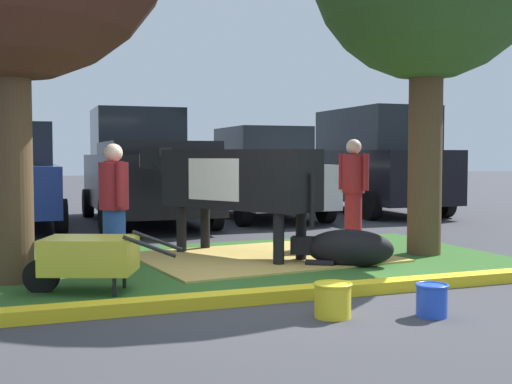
# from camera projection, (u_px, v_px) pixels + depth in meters

# --- Properties ---
(ground_plane) EXTENTS (80.00, 80.00, 0.00)m
(ground_plane) POSITION_uv_depth(u_px,v_px,m) (253.00, 294.00, 6.69)
(ground_plane) COLOR #38383D
(grass_island) EXTENTS (7.35, 4.01, 0.02)m
(grass_island) POSITION_uv_depth(u_px,v_px,m) (237.00, 264.00, 8.48)
(grass_island) COLOR #2D5B23
(grass_island) RESTS_ON ground
(curb_yellow) EXTENTS (8.55, 0.24, 0.12)m
(curb_yellow) POSITION_uv_depth(u_px,v_px,m) (308.00, 292.00, 6.47)
(curb_yellow) COLOR yellow
(curb_yellow) RESTS_ON ground
(hay_bedding) EXTENTS (3.46, 2.75, 0.04)m
(hay_bedding) POSITION_uv_depth(u_px,v_px,m) (264.00, 258.00, 8.89)
(hay_bedding) COLOR tan
(hay_bedding) RESTS_ON ground
(cow_holstein) EXTENTS (1.94, 2.87, 1.53)m
(cow_holstein) POSITION_uv_depth(u_px,v_px,m) (233.00, 180.00, 8.98)
(cow_holstein) COLOR black
(cow_holstein) RESTS_ON ground
(calf_lying) EXTENTS (1.26, 1.02, 0.48)m
(calf_lying) POSITION_uv_depth(u_px,v_px,m) (347.00, 248.00, 8.25)
(calf_lying) COLOR black
(calf_lying) RESTS_ON ground
(person_handler) EXTENTS (0.34, 0.52, 1.55)m
(person_handler) POSITION_uv_depth(u_px,v_px,m) (114.00, 206.00, 7.54)
(person_handler) COLOR #23478C
(person_handler) RESTS_ON ground
(person_visitor_near) EXTENTS (0.34, 0.49, 1.65)m
(person_visitor_near) POSITION_uv_depth(u_px,v_px,m) (353.00, 190.00, 9.87)
(person_visitor_near) COLOR maroon
(person_visitor_near) RESTS_ON ground
(wheelbarrow) EXTENTS (1.59, 1.01, 0.63)m
(wheelbarrow) POSITION_uv_depth(u_px,v_px,m) (87.00, 256.00, 6.65)
(wheelbarrow) COLOR gold
(wheelbarrow) RESTS_ON ground
(bucket_yellow) EXTENTS (0.34, 0.34, 0.30)m
(bucket_yellow) POSITION_uv_depth(u_px,v_px,m) (333.00, 299.00, 5.71)
(bucket_yellow) COLOR yellow
(bucket_yellow) RESTS_ON ground
(bucket_blue) EXTENTS (0.29, 0.29, 0.29)m
(bucket_blue) POSITION_uv_depth(u_px,v_px,m) (432.00, 299.00, 5.73)
(bucket_blue) COLOR blue
(bucket_blue) RESTS_ON ground
(sedan_blue) EXTENTS (2.10, 4.44, 2.02)m
(sedan_blue) POSITION_uv_depth(u_px,v_px,m) (8.00, 177.00, 12.65)
(sedan_blue) COLOR navy
(sedan_blue) RESTS_ON ground
(pickup_truck_black) EXTENTS (2.32, 5.45, 2.42)m
(pickup_truck_black) POSITION_uv_depth(u_px,v_px,m) (144.00, 169.00, 13.64)
(pickup_truck_black) COLOR black
(pickup_truck_black) RESTS_ON ground
(sedan_silver) EXTENTS (2.10, 4.44, 2.02)m
(sedan_silver) POSITION_uv_depth(u_px,v_px,m) (262.00, 174.00, 14.59)
(sedan_silver) COLOR silver
(sedan_silver) RESTS_ON ground
(suv_black) EXTENTS (2.20, 4.64, 2.52)m
(suv_black) POSITION_uv_depth(u_px,v_px,m) (375.00, 161.00, 15.85)
(suv_black) COLOR black
(suv_black) RESTS_ON ground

